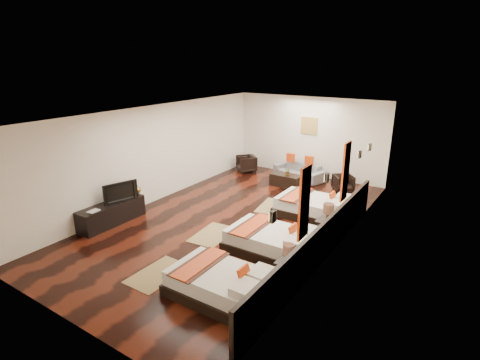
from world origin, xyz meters
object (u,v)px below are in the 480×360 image
Objects in this scene: bed_mid at (274,242)px; armchair_left at (246,164)px; coffee_table at (286,180)px; tv at (119,191)px; table_plant at (288,171)px; nightstand_a at (288,269)px; figurine at (135,188)px; bed_far at (316,207)px; sofa at (299,171)px; armchair_right at (343,183)px; tv_console at (112,213)px; bed_near at (224,284)px; nightstand_b at (327,228)px; book at (91,210)px.

armchair_left is at bearing 127.79° from bed_mid.
coffee_table is at bearing 21.91° from armchair_left.
table_plant is (2.44, 4.79, -0.28)m from tv.
figurine is at bearing 171.11° from nightstand_a.
sofa is at bearing 121.90° from bed_far.
tv reaches higher than armchair_right.
bed_far reaches higher than sofa.
armchair_right is at bearing 39.24° from armchair_left.
tv_console is at bearing -53.03° from armchair_left.
sofa is at bearing 108.88° from bed_mid.
armchair_right is at bearing 53.61° from tv_console.
bed_near is 1.93× the size of coffee_table.
nightstand_a is 5.58m from table_plant.
table_plant reaches higher than sofa.
figurine is (0.00, 0.82, 0.44)m from tv_console.
bed_far is 2.53× the size of nightstand_a.
bed_near is 1.27m from nightstand_a.
tv_console is at bearing -167.62° from bed_mid.
nightstand_b reaches higher than bed_far.
table_plant is (-1.67, -0.59, 0.26)m from armchair_right.
sofa is at bearing 112.58° from nightstand_a.
tv reaches higher than bed_near.
bed_near is at bearing -103.76° from nightstand_b.
table_plant is (2.49, 4.23, -0.18)m from figurine.
nightstand_a is at bearing 53.66° from bed_near.
coffee_table is (-1.74, -0.56, -0.07)m from armchair_right.
armchair_right reaches higher than coffee_table.
armchair_right is (-0.79, 3.55, -0.05)m from nightstand_b.
table_plant is (0.08, -0.03, 0.33)m from coffee_table.
armchair_left is 2.19m from table_plant.
figurine is (-4.20, -2.45, 0.45)m from bed_far.
tv_console is (-4.95, -2.09, -0.04)m from nightstand_b.
nightstand_a is at bearing 7.28° from book.
bed_near is 0.96× the size of bed_far.
bed_near reaches higher than book.
book is at bearing -113.09° from coffee_table.
armchair_right is (1.74, -0.49, -0.01)m from sofa.
sofa is 7.33× the size of table_plant.
sofa is at bearing 70.22° from book.
tv_console is at bearing -166.87° from armchair_right.
tv reaches higher than sofa.
nightstand_b is 1.37× the size of armchair_left.
tv is (-4.89, -1.83, 0.49)m from nightstand_b.
bed_far is 5.70m from book.
armchair_left reaches higher than sofa.
tv is 5.40m from coffee_table.
armchair_right is (4.16, 5.64, -0.01)m from tv_console.
bed_near is 7.59× the size of table_plant.
nightstand_a is 0.44× the size of tv_console.
figurine is at bearing 90.00° from book.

